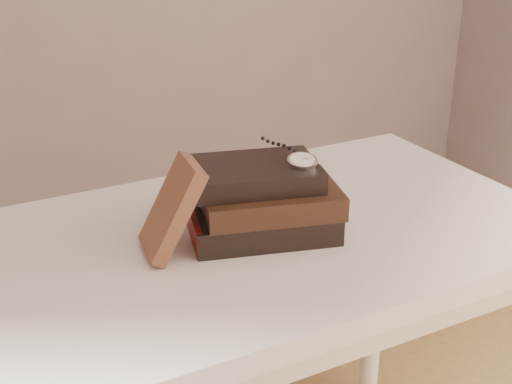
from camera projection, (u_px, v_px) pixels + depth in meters
table at (266, 274)px, 1.24m from camera, size 1.00×0.60×0.75m
book_stack at (262, 201)px, 1.17m from camera, size 0.28×0.23×0.12m
journal at (172, 209)px, 1.09m from camera, size 0.11×0.11×0.15m
pocket_watch at (301, 160)px, 1.14m from camera, size 0.06×0.16×0.02m
eyeglasses at (204, 180)px, 1.22m from camera, size 0.13×0.14×0.05m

